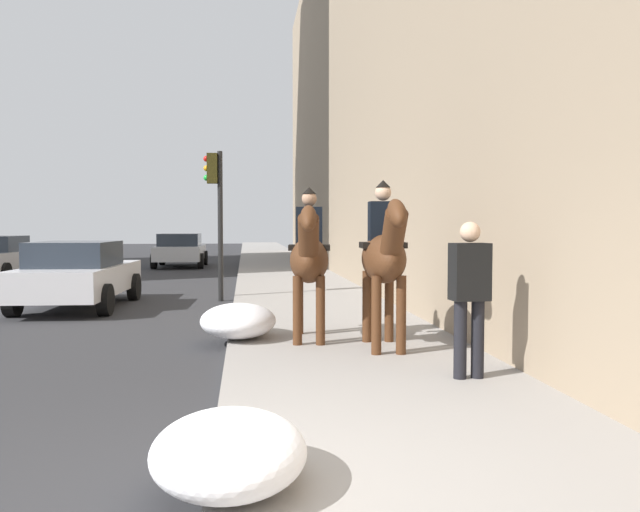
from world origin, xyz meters
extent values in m
cube|color=gray|center=(0.00, -1.69, 0.06)|extent=(120.00, 3.38, 0.12)
ellipsoid|color=#4C2B16|center=(5.34, -1.18, 1.28)|extent=(1.55, 0.72, 0.66)
cylinder|color=#4C2B16|center=(4.88, -1.29, 0.60)|extent=(0.13, 0.13, 0.96)
cylinder|color=#4C2B16|center=(4.91, -0.98, 0.60)|extent=(0.13, 0.13, 0.96)
cylinder|color=#4C2B16|center=(5.77, -1.39, 0.60)|extent=(0.13, 0.13, 0.96)
cylinder|color=#4C2B16|center=(5.81, -1.07, 0.60)|extent=(0.13, 0.13, 0.96)
cylinder|color=#4C2B16|center=(4.58, -1.10, 1.63)|extent=(0.66, 0.35, 0.68)
ellipsoid|color=#4C2B16|center=(4.37, -1.08, 1.87)|extent=(0.65, 0.29, 0.49)
cylinder|color=black|center=(6.05, -1.26, 1.18)|extent=(0.29, 0.13, 0.55)
cube|color=black|center=(5.39, -1.19, 1.46)|extent=(0.50, 0.64, 0.08)
cube|color=black|center=(5.39, -1.19, 1.77)|extent=(0.32, 0.41, 0.55)
sphere|color=tan|center=(5.39, -1.19, 2.17)|extent=(0.22, 0.22, 0.22)
cone|color=black|center=(5.39, -1.19, 2.29)|extent=(0.22, 0.22, 0.10)
ellipsoid|color=#4C2B16|center=(4.58, -2.11, 1.33)|extent=(1.53, 0.64, 0.66)
cylinder|color=#4C2B16|center=(4.12, -2.25, 0.63)|extent=(0.13, 0.13, 1.01)
cylinder|color=#4C2B16|center=(4.13, -1.93, 0.63)|extent=(0.13, 0.13, 1.01)
cylinder|color=#4C2B16|center=(5.02, -2.30, 0.63)|extent=(0.13, 0.13, 1.01)
cylinder|color=#4C2B16|center=(5.03, -1.98, 0.63)|extent=(0.13, 0.13, 1.01)
cylinder|color=#4C2B16|center=(3.81, -2.07, 1.68)|extent=(0.65, 0.31, 0.68)
ellipsoid|color=#4C2B16|center=(3.60, -2.06, 1.93)|extent=(0.64, 0.25, 0.49)
cylinder|color=black|center=(5.29, -2.15, 1.23)|extent=(0.29, 0.11, 0.55)
cube|color=black|center=(4.63, -2.12, 1.51)|extent=(0.47, 0.62, 0.08)
cube|color=black|center=(4.63, -2.12, 1.83)|extent=(0.30, 0.39, 0.55)
sphere|color=#D8AD8C|center=(4.63, -2.12, 2.22)|extent=(0.22, 0.22, 0.22)
cone|color=black|center=(4.63, -2.12, 2.34)|extent=(0.21, 0.21, 0.10)
cylinder|color=black|center=(2.76, -2.57, 0.54)|extent=(0.14, 0.14, 0.85)
cylinder|color=black|center=(2.77, -2.77, 0.54)|extent=(0.14, 0.14, 0.85)
cube|color=black|center=(2.76, -2.67, 1.28)|extent=(0.28, 0.42, 0.62)
sphere|color=#D8AD8C|center=(2.76, -2.67, 1.71)|extent=(0.22, 0.22, 0.22)
cube|color=#B7BABF|center=(24.14, 2.51, 0.62)|extent=(4.25, 1.91, 0.60)
cube|color=#262D38|center=(23.88, 2.51, 1.18)|extent=(2.25, 1.68, 0.52)
cylinder|color=black|center=(25.46, 3.45, 0.32)|extent=(0.64, 0.22, 0.64)
cylinder|color=black|center=(25.45, 1.56, 0.32)|extent=(0.64, 0.22, 0.64)
cylinder|color=black|center=(22.82, 3.46, 0.32)|extent=(0.64, 0.22, 0.64)
cylinder|color=black|center=(22.82, 1.57, 0.32)|extent=(0.64, 0.22, 0.64)
cylinder|color=black|center=(16.79, 7.12, 0.32)|extent=(0.65, 0.24, 0.64)
cylinder|color=black|center=(19.29, 7.04, 0.32)|extent=(0.65, 0.24, 0.64)
cube|color=silver|center=(10.38, 3.31, 0.62)|extent=(4.37, 1.93, 0.60)
cube|color=#262D38|center=(10.13, 3.32, 1.18)|extent=(2.03, 1.63, 0.52)
cylinder|color=black|center=(11.75, 4.13, 0.32)|extent=(0.65, 0.24, 0.64)
cylinder|color=black|center=(11.68, 2.37, 0.32)|extent=(0.65, 0.24, 0.64)
cylinder|color=black|center=(9.09, 4.24, 0.32)|extent=(0.65, 0.24, 0.64)
cylinder|color=black|center=(9.02, 2.48, 0.32)|extent=(0.65, 0.24, 0.64)
cylinder|color=black|center=(11.25, 0.31, 1.75)|extent=(0.12, 0.12, 3.51)
cube|color=#2D280C|center=(11.25, 0.49, 3.11)|extent=(0.20, 0.24, 0.70)
sphere|color=red|center=(11.25, 0.62, 3.33)|extent=(0.14, 0.14, 0.14)
sphere|color=orange|center=(11.25, 0.62, 3.11)|extent=(0.14, 0.14, 0.14)
sphere|color=green|center=(11.25, 0.62, 2.89)|extent=(0.14, 0.14, 0.14)
ellipsoid|color=white|center=(0.17, -0.15, 0.34)|extent=(1.29, 1.00, 0.45)
ellipsoid|color=white|center=(5.60, -0.15, 0.37)|extent=(1.45, 1.12, 0.50)
camera|label=1|loc=(-3.87, -0.26, 1.78)|focal=35.87mm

